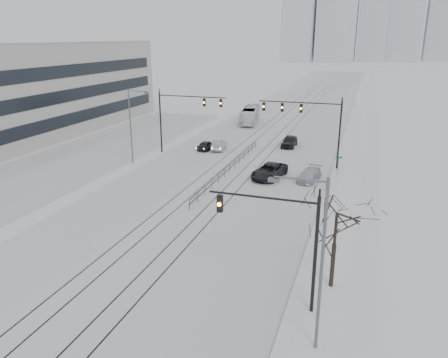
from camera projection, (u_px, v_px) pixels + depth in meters
ground at (57, 334)px, 22.81m from camera, size 500.00×500.00×0.00m
road at (281, 125)px, 76.95m from camera, size 22.00×260.00×0.02m
sidewalk_east at (361, 129)px, 72.89m from camera, size 5.00×260.00×0.16m
curb at (346, 128)px, 73.63m from camera, size 0.10×260.00×0.12m
parking_strip at (103, 149)px, 60.36m from camera, size 14.00×60.00×0.03m
tram_rails at (252, 152)px, 58.90m from camera, size 5.30×180.00×0.01m
skyline at (362, 9)px, 258.69m from camera, size 96.00×48.00×72.00m
traffic_mast_near at (286, 235)px, 23.58m from camera, size 6.10×0.37×7.00m
traffic_mast_ne at (311, 119)px, 50.16m from camera, size 9.60×0.37×8.00m
traffic_mast_nw at (181, 112)px, 56.10m from camera, size 9.10×0.37×8.00m
street_light_east at (316, 255)px, 20.10m from camera, size 2.73×0.25×9.00m
street_light_west at (132, 121)px, 51.90m from camera, size 2.73×0.25×9.00m
bare_tree at (336, 221)px, 25.59m from camera, size 4.40×4.40×6.10m
median_fence at (230, 168)px, 49.71m from camera, size 0.06×24.00×1.00m
street_sign at (338, 163)px, 47.66m from camera, size 0.70×0.06×2.40m
sedan_sb_inner at (206, 145)px, 59.70m from camera, size 1.68×3.80×1.27m
sedan_sb_outer at (219, 145)px, 59.72m from camera, size 2.00×4.37×1.39m
sedan_nb_front at (269, 171)px, 47.76m from camera, size 3.54×5.96×1.55m
sedan_nb_right at (309, 175)px, 46.88m from camera, size 2.47×4.61×1.27m
sedan_nb_far at (289, 141)px, 61.35m from camera, size 1.89×4.55×1.54m
box_truck at (250, 115)px, 77.95m from camera, size 3.90×10.62×2.89m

